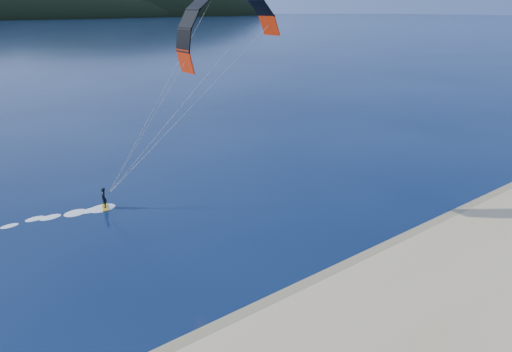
{
  "coord_description": "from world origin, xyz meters",
  "views": [
    {
      "loc": [
        -8.9,
        -8.69,
        14.23
      ],
      "look_at": [
        4.54,
        10.0,
        5.0
      ],
      "focal_mm": 29.57,
      "sensor_mm": 36.0,
      "label": 1
    }
  ],
  "objects": [
    {
      "name": "wet_sand",
      "position": [
        0.0,
        4.5,
        0.05
      ],
      "size": [
        220.0,
        2.5,
        0.1
      ],
      "color": "#907B54",
      "rests_on": "ground"
    },
    {
      "name": "kitesurfer_near",
      "position": [
        6.82,
        17.04,
        11.29
      ],
      "size": [
        23.43,
        7.59,
        15.37
      ],
      "color": "gold",
      "rests_on": "ground"
    }
  ]
}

